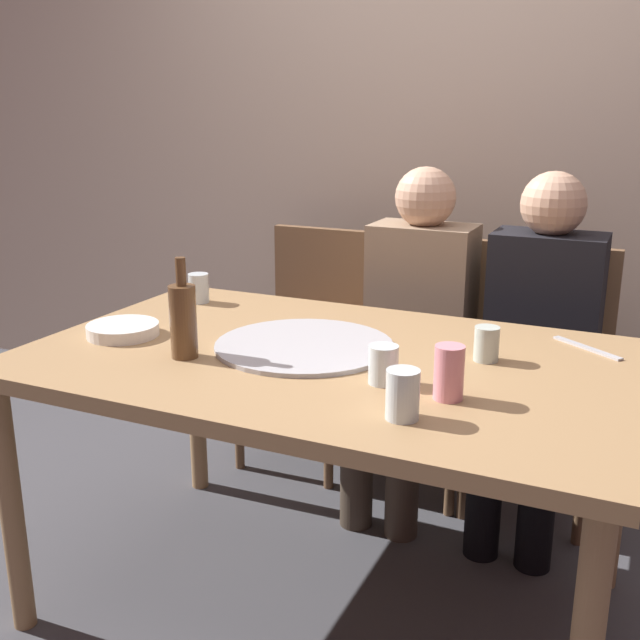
% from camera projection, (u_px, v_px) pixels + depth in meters
% --- Properties ---
extents(ground_plane, '(8.00, 8.00, 0.00)m').
position_uv_depth(ground_plane, '(327.00, 603.00, 2.15)').
color(ground_plane, '#424247').
extents(back_wall, '(6.00, 0.10, 2.60)m').
position_uv_depth(back_wall, '(470.00, 123.00, 2.99)').
color(back_wall, '#BCA893').
rests_on(back_wall, ground_plane).
extents(dining_table, '(1.55, 0.98, 0.75)m').
position_uv_depth(dining_table, '(328.00, 381.00, 1.97)').
color(dining_table, '#99754C').
rests_on(dining_table, ground_plane).
extents(pizza_tray, '(0.48, 0.48, 0.01)m').
position_uv_depth(pizza_tray, '(304.00, 345.00, 2.00)').
color(pizza_tray, '#ADADB2').
rests_on(pizza_tray, dining_table).
extents(wine_bottle, '(0.07, 0.07, 0.26)m').
position_uv_depth(wine_bottle, '(183.00, 319.00, 1.90)').
color(wine_bottle, brown).
rests_on(wine_bottle, dining_table).
extents(tumbler_near, '(0.07, 0.07, 0.09)m').
position_uv_depth(tumbler_near, '(383.00, 364.00, 1.73)').
color(tumbler_near, silver).
rests_on(tumbler_near, dining_table).
extents(tumbler_far, '(0.07, 0.07, 0.09)m').
position_uv_depth(tumbler_far, '(199.00, 288.00, 2.44)').
color(tumbler_far, silver).
rests_on(tumbler_far, dining_table).
extents(wine_glass, '(0.07, 0.07, 0.11)m').
position_uv_depth(wine_glass, '(403.00, 394.00, 1.53)').
color(wine_glass, silver).
rests_on(wine_glass, dining_table).
extents(short_glass, '(0.06, 0.06, 0.09)m').
position_uv_depth(short_glass, '(487.00, 344.00, 1.89)').
color(short_glass, '#B7C6BC').
rests_on(short_glass, dining_table).
extents(soda_can, '(0.07, 0.07, 0.12)m').
position_uv_depth(soda_can, '(449.00, 372.00, 1.64)').
color(soda_can, pink).
rests_on(soda_can, dining_table).
extents(plate_stack, '(0.20, 0.20, 0.03)m').
position_uv_depth(plate_stack, '(123.00, 330.00, 2.10)').
color(plate_stack, white).
rests_on(plate_stack, dining_table).
extents(table_knife, '(0.19, 0.15, 0.01)m').
position_uv_depth(table_knife, '(587.00, 348.00, 1.99)').
color(table_knife, '#B7B7BC').
rests_on(table_knife, dining_table).
extents(chair_left, '(0.44, 0.44, 0.90)m').
position_uv_depth(chair_left, '(313.00, 330.00, 2.97)').
color(chair_left, brown).
rests_on(chair_left, ground_plane).
extents(chair_middle, '(0.44, 0.44, 0.90)m').
position_uv_depth(chair_middle, '(425.00, 345.00, 2.79)').
color(chair_middle, brown).
rests_on(chair_middle, ground_plane).
extents(chair_right, '(0.44, 0.44, 0.90)m').
position_uv_depth(chair_right, '(542.00, 361.00, 2.62)').
color(chair_right, brown).
rests_on(chair_right, ground_plane).
extents(guest_in_sweater, '(0.36, 0.56, 1.17)m').
position_uv_depth(guest_in_sweater, '(413.00, 322.00, 2.62)').
color(guest_in_sweater, '#937A60').
rests_on(guest_in_sweater, ground_plane).
extents(guest_in_beanie, '(0.36, 0.56, 1.17)m').
position_uv_depth(guest_in_beanie, '(538.00, 338.00, 2.45)').
color(guest_in_beanie, black).
rests_on(guest_in_beanie, ground_plane).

